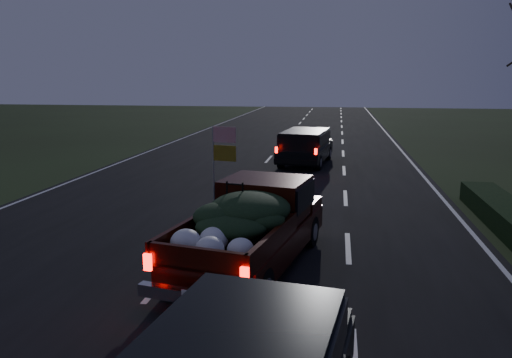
% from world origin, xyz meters
% --- Properties ---
extents(ground, '(120.00, 120.00, 0.00)m').
position_xyz_m(ground, '(0.00, 0.00, 0.00)').
color(ground, black).
rests_on(ground, ground).
extents(road_asphalt, '(14.00, 120.00, 0.02)m').
position_xyz_m(road_asphalt, '(0.00, 0.00, 0.01)').
color(road_asphalt, black).
rests_on(road_asphalt, ground).
extents(pickup_truck, '(2.79, 5.25, 2.62)m').
position_xyz_m(pickup_truck, '(1.57, 1.04, 0.98)').
color(pickup_truck, black).
rests_on(pickup_truck, ground).
extents(lead_suv, '(2.40, 4.66, 1.28)m').
position_xyz_m(lead_suv, '(1.84, 13.86, 0.97)').
color(lead_suv, black).
rests_on(lead_suv, ground).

